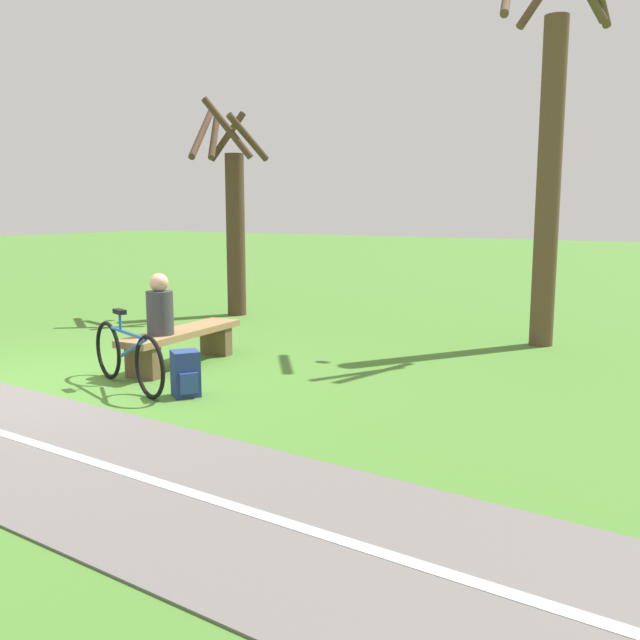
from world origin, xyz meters
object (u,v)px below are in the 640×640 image
at_px(backpack, 186,374).
at_px(tree_far_left, 233,216).
at_px(bench, 182,340).
at_px(tree_far_right, 549,164).
at_px(bicycle, 128,356).
at_px(person_seated, 160,308).

height_order(backpack, tree_far_left, tree_far_left).
distance_m(bench, backpack, 1.47).
bearing_deg(tree_far_right, tree_far_left, -88.87).
height_order(bicycle, backpack, bicycle).
relative_size(person_seated, bicycle, 0.43).
height_order(bicycle, tree_far_right, tree_far_right).
relative_size(bicycle, backpack, 3.51).
height_order(tree_far_left, tree_far_right, tree_far_right).
distance_m(bicycle, backpack, 0.77).
distance_m(tree_far_left, tree_far_right, 5.56).
bearing_deg(bicycle, person_seated, 127.19).
height_order(bench, tree_far_left, tree_far_left).
bearing_deg(tree_far_left, bicycle, 26.92).
relative_size(bicycle, tree_far_right, 0.31).
xyz_separation_m(bicycle, tree_far_left, (-4.74, -2.41, 1.45)).
bearing_deg(bicycle, tree_far_right, 76.53).
xyz_separation_m(person_seated, tree_far_left, (-4.00, -2.17, 1.02)).
relative_size(person_seated, tree_far_left, 0.19).
bearing_deg(tree_far_left, tree_far_right, 91.13).
xyz_separation_m(person_seated, backpack, (0.64, 0.99, -0.54)).
relative_size(person_seated, backpack, 1.53).
relative_size(tree_far_left, tree_far_right, 0.72).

